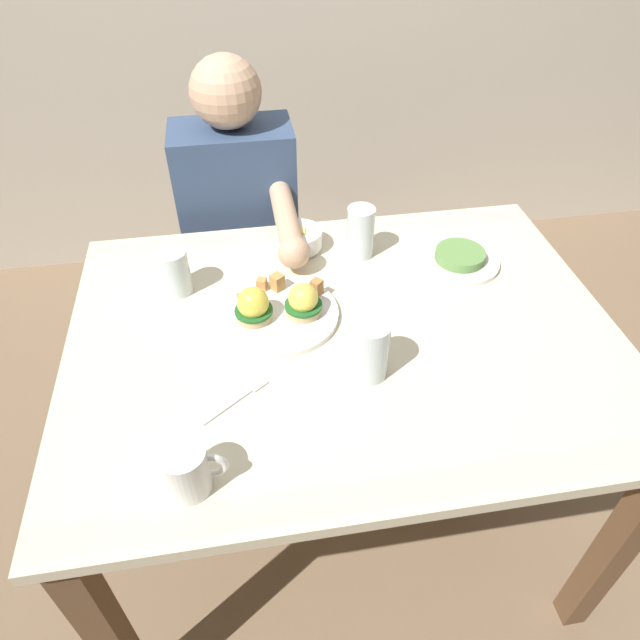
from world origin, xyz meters
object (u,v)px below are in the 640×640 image
(fruit_bowl, at_px, (299,239))
(fork, at_px, (239,398))
(coffee_mug, at_px, (186,469))
(water_glass_extra, at_px, (360,234))
(dining_table, at_px, (343,364))
(water_glass_near, at_px, (369,352))
(water_glass_far, at_px, (175,274))
(diner_person, at_px, (242,227))
(side_plate, at_px, (459,259))
(eggs_benedict_plate, at_px, (278,308))

(fruit_bowl, relative_size, fork, 0.88)
(coffee_mug, bearing_deg, water_glass_extra, 55.34)
(dining_table, bearing_deg, coffee_mug, -134.67)
(fruit_bowl, xyz_separation_m, water_glass_near, (0.08, -0.46, 0.03))
(fruit_bowl, xyz_separation_m, water_glass_far, (-0.31, -0.13, 0.02))
(dining_table, height_order, diner_person, diner_person)
(fruit_bowl, distance_m, water_glass_near, 0.47)
(water_glass_near, bearing_deg, water_glass_extra, 80.10)
(coffee_mug, height_order, diner_person, diner_person)
(water_glass_far, bearing_deg, fork, -71.02)
(side_plate, bearing_deg, water_glass_far, 179.76)
(fruit_bowl, relative_size, coffee_mug, 1.08)
(dining_table, distance_m, eggs_benedict_plate, 0.20)
(dining_table, bearing_deg, water_glass_near, -80.33)
(eggs_benedict_plate, height_order, coffee_mug, coffee_mug)
(dining_table, xyz_separation_m, water_glass_near, (0.02, -0.13, 0.16))
(water_glass_far, bearing_deg, side_plate, -0.24)
(coffee_mug, relative_size, fork, 0.82)
(fork, height_order, side_plate, side_plate)
(coffee_mug, bearing_deg, fruit_bowl, 67.51)
(eggs_benedict_plate, xyz_separation_m, water_glass_extra, (0.23, 0.21, 0.03))
(fruit_bowl, bearing_deg, diner_person, 117.38)
(diner_person, bearing_deg, fruit_bowl, -62.62)
(water_glass_near, height_order, side_plate, water_glass_near)
(coffee_mug, bearing_deg, water_glass_far, 93.41)
(fruit_bowl, xyz_separation_m, coffee_mug, (-0.28, -0.66, 0.02))
(eggs_benedict_plate, xyz_separation_m, fruit_bowl, (0.08, 0.26, 0.00))
(water_glass_near, xyz_separation_m, water_glass_extra, (0.07, 0.41, 0.00))
(dining_table, xyz_separation_m, eggs_benedict_plate, (-0.14, 0.07, 0.13))
(eggs_benedict_plate, xyz_separation_m, diner_person, (-0.06, 0.53, -0.12))
(dining_table, height_order, eggs_benedict_plate, eggs_benedict_plate)
(dining_table, relative_size, diner_person, 1.05)
(dining_table, distance_m, water_glass_near, 0.21)
(water_glass_near, bearing_deg, fork, -174.24)
(diner_person, bearing_deg, fork, -93.24)
(dining_table, bearing_deg, eggs_benedict_plate, 153.77)
(water_glass_near, relative_size, water_glass_far, 1.17)
(coffee_mug, xyz_separation_m, side_plate, (0.67, 0.54, -0.04))
(water_glass_far, distance_m, side_plate, 0.70)
(eggs_benedict_plate, height_order, water_glass_near, water_glass_near)
(coffee_mug, distance_m, water_glass_near, 0.41)
(coffee_mug, distance_m, side_plate, 0.86)
(water_glass_near, distance_m, water_glass_extra, 0.42)
(dining_table, relative_size, water_glass_near, 9.17)
(eggs_benedict_plate, relative_size, water_glass_extra, 2.02)
(water_glass_near, relative_size, water_glass_extra, 0.98)
(eggs_benedict_plate, height_order, fruit_bowl, eggs_benedict_plate)
(coffee_mug, distance_m, water_glass_extra, 0.75)
(side_plate, bearing_deg, water_glass_extra, 161.78)
(dining_table, relative_size, fork, 8.84)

